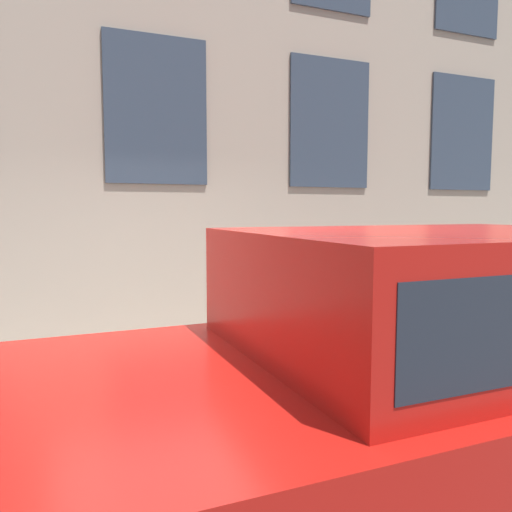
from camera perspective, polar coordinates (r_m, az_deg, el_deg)
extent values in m
plane|color=#514F4C|center=(4.10, -3.45, -21.21)|extent=(80.00, 80.00, 0.00)
cube|color=#A8A093|center=(5.11, -7.98, -14.83)|extent=(2.36, 60.00, 0.15)
cube|color=gray|center=(6.52, -11.81, 25.88)|extent=(0.30, 40.00, 8.27)
cube|color=#2D3847|center=(8.28, 22.54, 12.80)|extent=(0.03, 1.18, 1.68)
cube|color=#2D3847|center=(6.88, 8.48, 14.77)|extent=(0.03, 1.18, 1.68)
cube|color=#2D3847|center=(6.04, -11.27, 16.05)|extent=(0.03, 1.18, 1.68)
cylinder|color=gold|center=(4.60, -2.88, -15.86)|extent=(0.31, 0.31, 0.04)
cylinder|color=gold|center=(4.49, -2.90, -11.84)|extent=(0.23, 0.23, 0.72)
sphere|color=#A4891E|center=(4.40, -2.92, -7.38)|extent=(0.24, 0.24, 0.24)
cylinder|color=black|center=(4.38, -2.92, -6.46)|extent=(0.08, 0.08, 0.10)
cylinder|color=gold|center=(4.52, -0.91, -10.57)|extent=(0.09, 0.10, 0.09)
cylinder|color=gold|center=(4.42, -4.95, -10.99)|extent=(0.09, 0.10, 0.09)
cylinder|color=navy|center=(5.05, 2.84, -10.65)|extent=(0.09, 0.09, 0.59)
cylinder|color=navy|center=(5.15, 2.24, -10.30)|extent=(0.09, 0.09, 0.59)
cube|color=white|center=(4.98, 2.56, -4.76)|extent=(0.16, 0.11, 0.44)
cylinder|color=white|center=(4.88, 3.14, -4.85)|extent=(0.07, 0.07, 0.42)
cylinder|color=white|center=(5.08, 2.01, -4.43)|extent=(0.07, 0.07, 0.42)
sphere|color=beige|center=(4.94, 2.58, -1.11)|extent=(0.20, 0.20, 0.20)
cylinder|color=black|center=(3.53, -11.31, -19.06)|extent=(0.24, 0.76, 0.76)
cylinder|color=black|center=(5.08, 26.30, -11.81)|extent=(0.24, 0.76, 0.76)
cube|color=#A5140F|center=(3.31, 20.72, -14.79)|extent=(2.08, 5.00, 0.66)
cube|color=#A5140F|center=(3.14, 21.12, -3.32)|extent=(1.83, 2.40, 0.67)
cube|color=#1E232D|center=(3.14, 21.12, -3.32)|extent=(1.84, 2.21, 0.43)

